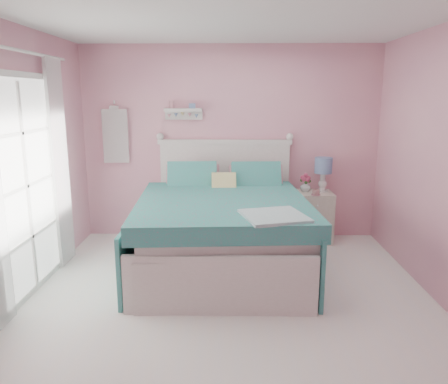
{
  "coord_description": "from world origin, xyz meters",
  "views": [
    {
      "loc": [
        0.03,
        -3.69,
        1.94
      ],
      "look_at": [
        -0.07,
        1.2,
        0.85
      ],
      "focal_mm": 35.0,
      "sensor_mm": 36.0,
      "label": 1
    }
  ],
  "objects_px": {
    "vase": "(305,186)",
    "teacup": "(316,192)",
    "nightstand": "(314,217)",
    "table_lamp": "(323,168)",
    "bed": "(223,230)"
  },
  "relations": [
    {
      "from": "vase",
      "to": "teacup",
      "type": "relative_size",
      "value": 1.51
    },
    {
      "from": "nightstand",
      "to": "teacup",
      "type": "bearing_deg",
      "value": -96.18
    },
    {
      "from": "table_lamp",
      "to": "teacup",
      "type": "distance_m",
      "value": 0.38
    },
    {
      "from": "table_lamp",
      "to": "teacup",
      "type": "relative_size",
      "value": 4.88
    },
    {
      "from": "nightstand",
      "to": "vase",
      "type": "bearing_deg",
      "value": 159.11
    },
    {
      "from": "table_lamp",
      "to": "teacup",
      "type": "xyz_separation_m",
      "value": [
        -0.13,
        -0.22,
        -0.28
      ]
    },
    {
      "from": "table_lamp",
      "to": "vase",
      "type": "distance_m",
      "value": 0.34
    },
    {
      "from": "table_lamp",
      "to": "nightstand",
      "type": "bearing_deg",
      "value": -156.79
    },
    {
      "from": "teacup",
      "to": "bed",
      "type": "bearing_deg",
      "value": -148.02
    },
    {
      "from": "vase",
      "to": "table_lamp",
      "type": "bearing_deg",
      "value": -0.08
    },
    {
      "from": "vase",
      "to": "bed",
      "type": "bearing_deg",
      "value": -138.38
    },
    {
      "from": "nightstand",
      "to": "teacup",
      "type": "xyz_separation_m",
      "value": [
        -0.02,
        -0.18,
        0.37
      ]
    },
    {
      "from": "table_lamp",
      "to": "teacup",
      "type": "bearing_deg",
      "value": -119.54
    },
    {
      "from": "bed",
      "to": "teacup",
      "type": "bearing_deg",
      "value": 28.26
    },
    {
      "from": "bed",
      "to": "vase",
      "type": "relative_size",
      "value": 16.77
    }
  ]
}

